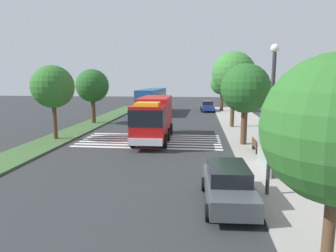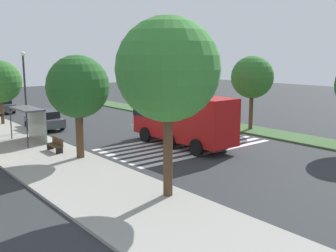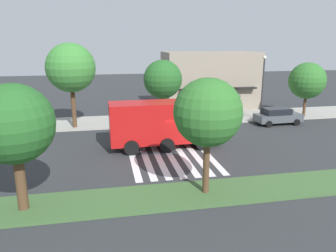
# 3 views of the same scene
# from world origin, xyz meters

# --- Properties ---
(ground_plane) EXTENTS (120.00, 120.00, 0.00)m
(ground_plane) POSITION_xyz_m (0.00, 0.00, 0.00)
(ground_plane) COLOR #2D3033
(sidewalk) EXTENTS (60.00, 5.38, 0.14)m
(sidewalk) POSITION_xyz_m (0.00, 9.21, 0.07)
(sidewalk) COLOR #9E9B93
(sidewalk) RESTS_ON ground_plane
(median_strip) EXTENTS (60.00, 3.00, 0.14)m
(median_strip) POSITION_xyz_m (0.00, -8.02, 0.07)
(median_strip) COLOR #3D6033
(median_strip) RESTS_ON ground_plane
(crosswalk) EXTENTS (5.85, 11.74, 0.01)m
(crosswalk) POSITION_xyz_m (-1.03, 0.00, 0.01)
(crosswalk) COLOR silver
(crosswalk) RESTS_ON ground_plane
(fire_truck) EXTENTS (8.60, 2.85, 3.60)m
(fire_truck) POSITION_xyz_m (-0.86, 0.28, 2.02)
(fire_truck) COLOR #B71414
(fire_truck) RESTS_ON ground_plane
(parked_car_mid) EXTENTS (4.63, 2.18, 1.63)m
(parked_car_mid) POSITION_xyz_m (11.26, 5.32, 0.85)
(parked_car_mid) COLOR #474C51
(parked_car_mid) RESTS_ON ground_plane
(parked_car_east) EXTENTS (4.79, 2.24, 1.72)m
(parked_car_east) POSITION_xyz_m (24.06, 5.32, 0.88)
(parked_car_east) COLOR #474C51
(parked_car_east) RESTS_ON ground_plane
(bus_stop_shelter) EXTENTS (3.50, 1.40, 2.46)m
(bus_stop_shelter) POSITION_xyz_m (6.52, 8.08, 1.89)
(bus_stop_shelter) COLOR #4C4C51
(bus_stop_shelter) RESTS_ON sidewalk
(bench_near_shelter) EXTENTS (1.60, 0.50, 0.90)m
(bench_near_shelter) POSITION_xyz_m (2.52, 8.07, 0.59)
(bench_near_shelter) COLOR #4C3823
(bench_near_shelter) RESTS_ON sidewalk
(street_lamp) EXTENTS (0.36, 0.36, 6.48)m
(street_lamp) POSITION_xyz_m (10.34, 7.12, 3.94)
(street_lamp) COLOR #2D2D30
(street_lamp) RESTS_ON sidewalk
(sidewalk_tree_west) EXTENTS (4.46, 4.46, 7.78)m
(sidewalk_tree_west) POSITION_xyz_m (-8.38, 7.52, 5.67)
(sidewalk_tree_west) COLOR #513823
(sidewalk_tree_west) RESTS_ON sidewalk
(sidewalk_tree_center) EXTENTS (3.74, 3.74, 6.19)m
(sidewalk_tree_center) POSITION_xyz_m (0.09, 7.52, 4.43)
(sidewalk_tree_center) COLOR #513823
(sidewalk_tree_center) RESTS_ON sidewalk
(sidewalk_tree_east) EXTENTS (3.82, 3.82, 5.75)m
(sidewalk_tree_east) POSITION_xyz_m (15.61, 7.52, 3.97)
(sidewalk_tree_east) COLOR #513823
(sidewalk_tree_east) RESTS_ON sidewalk
(median_tree_west) EXTENTS (3.53, 3.53, 6.15)m
(median_tree_west) POSITION_xyz_m (-0.40, -8.02, 4.50)
(median_tree_west) COLOR #513823
(median_tree_west) RESTS_ON median_strip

